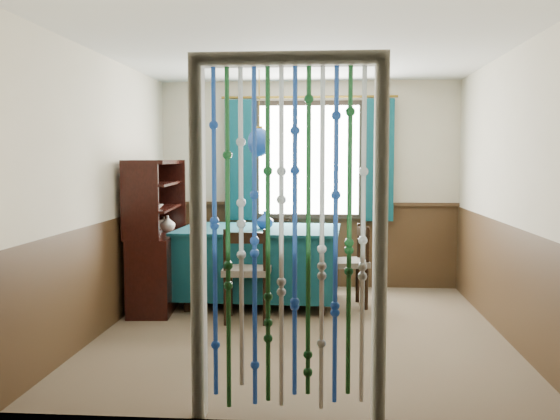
# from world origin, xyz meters

# --- Properties ---
(floor) EXTENTS (4.00, 4.00, 0.00)m
(floor) POSITION_xyz_m (0.00, 0.00, 0.00)
(floor) COLOR brown
(floor) RESTS_ON ground
(ceiling) EXTENTS (4.00, 4.00, 0.00)m
(ceiling) POSITION_xyz_m (0.00, 0.00, 2.50)
(ceiling) COLOR silver
(ceiling) RESTS_ON ground
(wall_back) EXTENTS (3.60, 0.00, 3.60)m
(wall_back) POSITION_xyz_m (0.00, 2.00, 1.25)
(wall_back) COLOR beige
(wall_back) RESTS_ON ground
(wall_front) EXTENTS (3.60, 0.00, 3.60)m
(wall_front) POSITION_xyz_m (0.00, -2.00, 1.25)
(wall_front) COLOR beige
(wall_front) RESTS_ON ground
(wall_left) EXTENTS (0.00, 4.00, 4.00)m
(wall_left) POSITION_xyz_m (-1.80, 0.00, 1.25)
(wall_left) COLOR beige
(wall_left) RESTS_ON ground
(wall_right) EXTENTS (0.00, 4.00, 4.00)m
(wall_right) POSITION_xyz_m (1.80, 0.00, 1.25)
(wall_right) COLOR beige
(wall_right) RESTS_ON ground
(wainscot_back) EXTENTS (3.60, 0.00, 3.60)m
(wainscot_back) POSITION_xyz_m (0.00, 1.99, 0.50)
(wainscot_back) COLOR #3E2A17
(wainscot_back) RESTS_ON ground
(wainscot_front) EXTENTS (3.60, 0.00, 3.60)m
(wainscot_front) POSITION_xyz_m (0.00, -1.99, 0.50)
(wainscot_front) COLOR #3E2A17
(wainscot_front) RESTS_ON ground
(wainscot_left) EXTENTS (0.00, 4.00, 4.00)m
(wainscot_left) POSITION_xyz_m (-1.79, 0.00, 0.50)
(wainscot_left) COLOR #3E2A17
(wainscot_left) RESTS_ON ground
(wainscot_right) EXTENTS (0.00, 4.00, 4.00)m
(wainscot_right) POSITION_xyz_m (1.79, 0.00, 0.50)
(wainscot_right) COLOR #3E2A17
(wainscot_right) RESTS_ON ground
(window) EXTENTS (1.32, 0.12, 1.42)m
(window) POSITION_xyz_m (0.00, 1.95, 1.55)
(window) COLOR black
(window) RESTS_ON wall_back
(doorway) EXTENTS (1.16, 0.12, 2.18)m
(doorway) POSITION_xyz_m (0.00, -1.94, 1.05)
(doorway) COLOR silver
(doorway) RESTS_ON ground
(dining_table) EXTENTS (1.75, 1.24, 0.82)m
(dining_table) POSITION_xyz_m (-0.50, 1.02, 0.47)
(dining_table) COLOR #0C3942
(dining_table) RESTS_ON floor
(chair_near) EXTENTS (0.47, 0.45, 0.91)m
(chair_near) POSITION_xyz_m (-0.54, 0.27, 0.49)
(chair_near) COLOR black
(chair_near) RESTS_ON floor
(chair_far) EXTENTS (0.52, 0.50, 0.86)m
(chair_far) POSITION_xyz_m (-0.42, 1.75, 0.46)
(chair_far) COLOR black
(chair_far) RESTS_ON floor
(chair_left) EXTENTS (0.56, 0.57, 0.92)m
(chair_left) POSITION_xyz_m (-1.54, 1.04, 0.49)
(chair_left) COLOR black
(chair_left) RESTS_ON floor
(chair_right) EXTENTS (0.49, 0.50, 0.86)m
(chair_right) POSITION_xyz_m (0.47, 0.98, 0.46)
(chair_right) COLOR black
(chair_right) RESTS_ON floor
(sideboard) EXTENTS (0.51, 1.22, 1.55)m
(sideboard) POSITION_xyz_m (-1.57, 0.80, 0.55)
(sideboard) COLOR black
(sideboard) RESTS_ON floor
(pendant_lamp) EXTENTS (0.25, 0.25, 0.91)m
(pendant_lamp) POSITION_xyz_m (-0.50, 1.02, 1.74)
(pendant_lamp) COLOR olive
(pendant_lamp) RESTS_ON ceiling
(vase_table) EXTENTS (0.22, 0.22, 0.17)m
(vase_table) POSITION_xyz_m (-0.43, 0.97, 0.91)
(vase_table) COLOR navy
(vase_table) RESTS_ON dining_table
(bowl_shelf) EXTENTS (0.25, 0.25, 0.05)m
(bowl_shelf) POSITION_xyz_m (-1.51, 0.49, 1.09)
(bowl_shelf) COLOR beige
(bowl_shelf) RESTS_ON sideboard
(vase_sideboard) EXTENTS (0.23, 0.23, 0.19)m
(vase_sideboard) POSITION_xyz_m (-1.51, 1.07, 0.87)
(vase_sideboard) COLOR beige
(vase_sideboard) RESTS_ON sideboard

